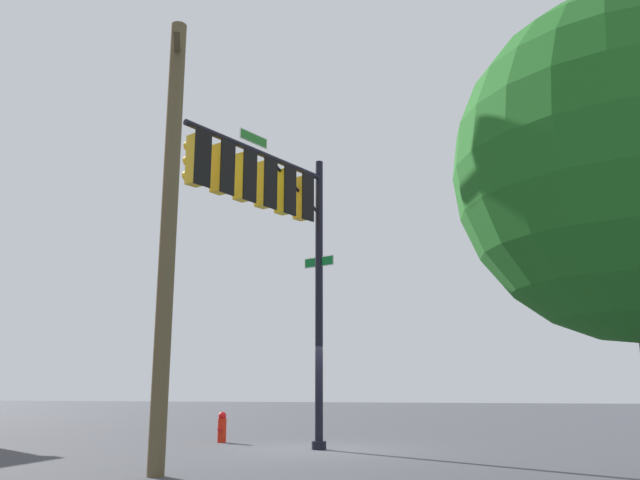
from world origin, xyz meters
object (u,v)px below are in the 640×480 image
(fire_hydrant, at_px, (222,427))
(tree_near, at_px, (632,166))
(utility_pole, at_px, (169,227))
(signal_pole_assembly, at_px, (268,207))

(fire_hydrant, distance_m, tree_near, 13.66)
(utility_pole, distance_m, tree_near, 7.75)
(fire_hydrant, xyz_separation_m, tree_near, (9.38, 9.21, 3.70))
(utility_pole, xyz_separation_m, fire_hydrant, (-7.13, -1.80, -3.93))
(signal_pole_assembly, xyz_separation_m, fire_hydrant, (-3.30, -2.38, -5.33))
(utility_pole, relative_size, fire_hydrant, 10.18)
(utility_pole, distance_m, fire_hydrant, 8.34)
(signal_pole_assembly, bearing_deg, tree_near, 48.33)
(signal_pole_assembly, height_order, fire_hydrant, signal_pole_assembly)
(signal_pole_assembly, height_order, utility_pole, utility_pole)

